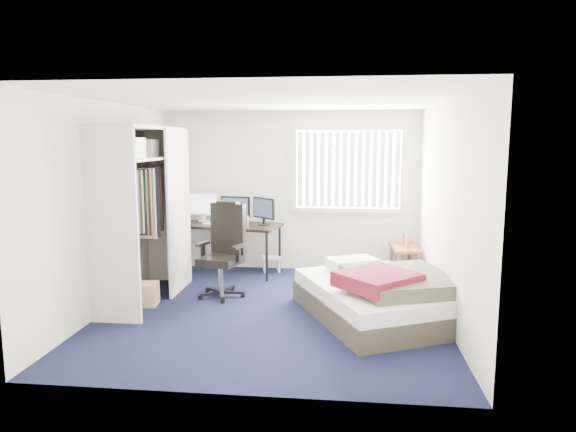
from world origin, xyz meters
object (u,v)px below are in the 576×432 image
(desk, at_px, (230,222))
(nightstand, at_px, (404,250))
(bed, at_px, (380,295))
(office_chair, at_px, (224,260))

(desk, relative_size, nightstand, 2.27)
(nightstand, bearing_deg, bed, -104.65)
(bed, bearing_deg, office_chair, 160.93)
(desk, xyz_separation_m, nightstand, (2.65, -0.07, -0.37))
(office_chair, height_order, nightstand, office_chair)
(office_chair, bearing_deg, bed, -19.07)
(office_chair, bearing_deg, nightstand, 24.03)
(office_chair, bearing_deg, desk, 98.22)
(office_chair, relative_size, nightstand, 1.69)
(desk, relative_size, bed, 0.71)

